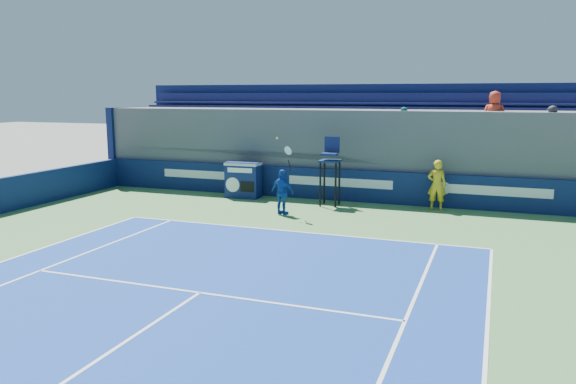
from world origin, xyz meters
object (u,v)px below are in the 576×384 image
at_px(ball_person, 437,185).
at_px(umpire_chair, 330,164).
at_px(match_clock, 243,179).
at_px(tennis_player, 283,192).

bearing_deg(ball_person, umpire_chair, 7.15).
height_order(match_clock, tennis_player, tennis_player).
distance_m(match_clock, tennis_player, 3.49).
relative_size(match_clock, tennis_player, 0.54).
distance_m(ball_person, match_clock, 7.27).
xyz_separation_m(ball_person, tennis_player, (-4.72, -2.56, -0.11)).
relative_size(ball_person, match_clock, 1.25).
height_order(ball_person, umpire_chair, umpire_chair).
distance_m(ball_person, tennis_player, 5.37).
bearing_deg(umpire_chair, ball_person, 8.08).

